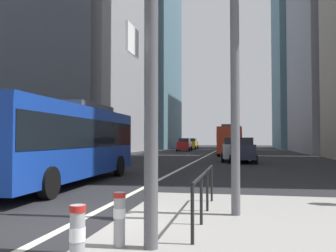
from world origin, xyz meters
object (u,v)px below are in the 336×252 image
(car_receding_near, at_px, (242,150))
(city_bus_red_distant, at_px, (232,139))
(bollard_left, at_px, (77,239))
(city_bus_red_receding, at_px, (231,139))
(car_oncoming_mid, at_px, (184,144))
(bollard_back, at_px, (150,198))
(car_oncoming_far, at_px, (191,144))
(traffic_signal_gantry, at_px, (26,4))
(city_bus_blue_oncoming, at_px, (65,139))
(bollard_right, at_px, (119,216))
(car_receding_far, at_px, (234,149))

(car_receding_near, bearing_deg, city_bus_red_distant, 92.64)
(bollard_left, bearing_deg, city_bus_red_receding, 88.61)
(car_oncoming_mid, relative_size, car_receding_near, 1.06)
(car_receding_near, relative_size, bollard_back, 5.64)
(city_bus_red_receding, bearing_deg, car_oncoming_mid, 121.06)
(car_oncoming_mid, xyz_separation_m, car_oncoming_far, (-0.18, 9.55, -0.00))
(car_receding_near, height_order, traffic_signal_gantry, traffic_signal_gantry)
(city_bus_blue_oncoming, relative_size, city_bus_red_receding, 0.98)
(city_bus_red_distant, relative_size, car_oncoming_far, 2.48)
(car_oncoming_mid, distance_m, bollard_right, 49.28)
(car_oncoming_far, distance_m, traffic_signal_gantry, 58.71)
(car_receding_far, distance_m, car_oncoming_far, 34.70)
(car_receding_near, distance_m, car_oncoming_far, 36.26)
(car_receding_far, height_order, car_oncoming_far, same)
(traffic_signal_gantry, bearing_deg, bollard_left, -41.36)
(bollard_left, bearing_deg, bollard_back, 89.78)
(car_oncoming_far, height_order, traffic_signal_gantry, traffic_signal_gantry)
(car_oncoming_mid, bearing_deg, city_bus_blue_oncoming, -88.34)
(car_oncoming_far, height_order, bollard_right, car_oncoming_far)
(bollard_back, bearing_deg, car_oncoming_mid, 97.63)
(car_receding_far, bearing_deg, city_bus_red_receding, 92.32)
(car_receding_far, distance_m, bollard_right, 24.67)
(city_bus_blue_oncoming, height_order, traffic_signal_gantry, traffic_signal_gantry)
(car_oncoming_mid, relative_size, car_oncoming_far, 1.03)
(city_bus_red_receding, bearing_deg, bollard_back, -91.51)
(city_bus_red_receding, height_order, car_receding_far, city_bus_red_receding)
(city_bus_red_receding, distance_m, car_oncoming_far, 22.73)
(city_bus_red_distant, xyz_separation_m, bollard_back, (-0.61, -53.38, -1.26))
(city_bus_red_distant, bearing_deg, bollard_back, -90.65)
(traffic_signal_gantry, relative_size, bollard_back, 8.56)
(car_oncoming_mid, xyz_separation_m, car_receding_near, (8.37, -25.70, -0.00))
(city_bus_red_receding, xyz_separation_m, traffic_signal_gantry, (-2.56, -36.94, 2.29))
(city_bus_red_receding, relative_size, traffic_signal_gantry, 1.72)
(car_receding_near, bearing_deg, bollard_right, -95.11)
(city_bus_red_distant, bearing_deg, car_oncoming_far, 156.98)
(city_bus_blue_oncoming, xyz_separation_m, bollard_right, (5.12, -8.19, -1.21))
(city_bus_blue_oncoming, height_order, city_bus_red_distant, same)
(car_receding_near, xyz_separation_m, car_receding_far, (-0.68, 1.45, -0.00))
(bollard_left, bearing_deg, car_oncoming_far, 96.14)
(city_bus_red_receding, height_order, bollard_back, city_bus_red_receding)
(city_bus_blue_oncoming, xyz_separation_m, city_bus_red_receding, (6.02, 28.74, 0.00))
(city_bus_blue_oncoming, xyz_separation_m, bollard_back, (5.10, -6.14, -1.26))
(city_bus_red_distant, height_order, car_oncoming_mid, city_bus_red_distant)
(bollard_left, xyz_separation_m, bollard_right, (0.03, 1.44, -0.03))
(city_bus_blue_oncoming, relative_size, car_oncoming_mid, 2.43)
(bollard_left, bearing_deg, traffic_signal_gantry, 138.64)
(city_bus_red_receding, bearing_deg, bollard_right, -91.40)
(city_bus_blue_oncoming, distance_m, bollard_right, 9.73)
(car_receding_far, bearing_deg, car_oncoming_far, 103.11)
(car_receding_far, bearing_deg, traffic_signal_gantry, -97.08)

